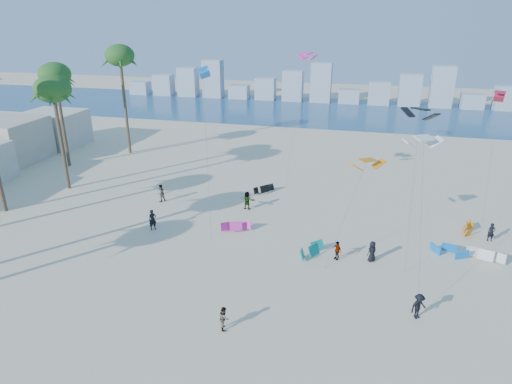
# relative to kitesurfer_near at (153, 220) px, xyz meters

# --- Properties ---
(ground) EXTENTS (220.00, 220.00, 0.00)m
(ground) POSITION_rel_kitesurfer_near_xyz_m (6.58, -15.72, -0.97)
(ground) COLOR beige
(ground) RESTS_ON ground
(ocean) EXTENTS (220.00, 220.00, 0.00)m
(ocean) POSITION_rel_kitesurfer_near_xyz_m (6.58, 56.28, -0.96)
(ocean) COLOR navy
(ocean) RESTS_ON ground
(kitesurfer_near) EXTENTS (0.83, 0.82, 1.93)m
(kitesurfer_near) POSITION_rel_kitesurfer_near_xyz_m (0.00, 0.00, 0.00)
(kitesurfer_near) COLOR black
(kitesurfer_near) RESTS_ON ground
(kitesurfer_mid) EXTENTS (0.86, 0.94, 1.58)m
(kitesurfer_mid) POSITION_rel_kitesurfer_near_xyz_m (10.44, -11.57, -0.18)
(kitesurfer_mid) COLOR gray
(kitesurfer_mid) RESTS_ON ground
(kitesurfers_far) EXTENTS (32.25, 15.10, 1.86)m
(kitesurfers_far) POSITION_rel_kitesurfer_near_xyz_m (12.73, 1.40, -0.07)
(kitesurfers_far) COLOR black
(kitesurfers_far) RESTS_ON ground
(grounded_kites) EXTENTS (23.86, 15.24, 0.95)m
(grounded_kites) POSITION_rel_kitesurfer_near_xyz_m (18.74, 2.73, -0.51)
(grounded_kites) COLOR #F336B0
(grounded_kites) RESTS_ON ground
(flying_kites) EXTENTS (35.70, 30.05, 14.66)m
(flying_kites) POSITION_rel_kitesurfer_near_xyz_m (21.17, 5.51, 9.55)
(flying_kites) COLOR orange
(flying_kites) RESTS_ON ground
(distant_skyline) EXTENTS (85.00, 3.00, 8.40)m
(distant_skyline) POSITION_rel_kitesurfer_near_xyz_m (5.39, 66.28, 2.12)
(distant_skyline) COLOR #9EADBF
(distant_skyline) RESTS_ON ground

